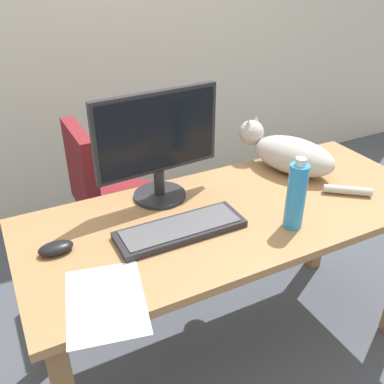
% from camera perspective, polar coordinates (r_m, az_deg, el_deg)
% --- Properties ---
extents(ground_plane, '(8.00, 8.00, 0.00)m').
position_cam_1_polar(ground_plane, '(2.05, 4.71, -19.68)').
color(ground_plane, '#474C56').
extents(desk, '(1.55, 0.65, 0.72)m').
position_cam_1_polar(desk, '(1.63, 5.60, -5.51)').
color(desk, '#9E7247').
rests_on(desk, ground_plane).
extents(office_chair, '(0.48, 0.48, 0.89)m').
position_cam_1_polar(office_chair, '(2.17, -9.98, -3.79)').
color(office_chair, black).
rests_on(office_chair, ground_plane).
extents(monitor, '(0.48, 0.20, 0.42)m').
position_cam_1_polar(monitor, '(1.55, -4.60, 6.56)').
color(monitor, '#232328').
rests_on(monitor, desk).
extents(keyboard, '(0.44, 0.15, 0.03)m').
position_cam_1_polar(keyboard, '(1.44, -1.54, -4.96)').
color(keyboard, '#232328').
rests_on(keyboard, desk).
extents(cat, '(0.31, 0.57, 0.20)m').
position_cam_1_polar(cat, '(1.86, 12.76, 5.08)').
color(cat, '#B2ADA8').
rests_on(cat, desk).
extents(computer_mouse, '(0.11, 0.06, 0.04)m').
position_cam_1_polar(computer_mouse, '(1.42, -17.68, -7.12)').
color(computer_mouse, black).
rests_on(computer_mouse, desk).
extents(paper_sheet, '(0.27, 0.33, 0.00)m').
position_cam_1_polar(paper_sheet, '(1.22, -11.44, -14.05)').
color(paper_sheet, white).
rests_on(paper_sheet, desk).
extents(water_bottle, '(0.06, 0.06, 0.26)m').
position_cam_1_polar(water_bottle, '(1.46, 13.69, -0.48)').
color(water_bottle, '#2D8CD1').
rests_on(water_bottle, desk).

